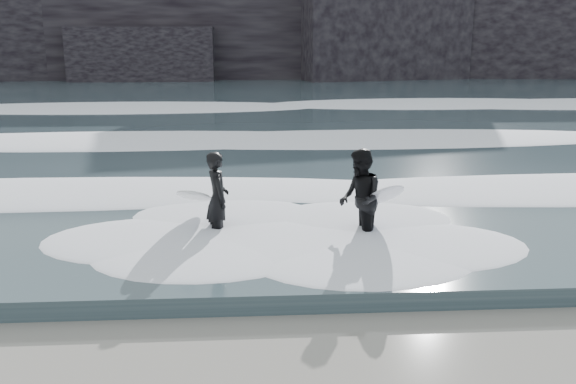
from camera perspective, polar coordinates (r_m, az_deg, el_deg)
name	(u,v)px	position (r m, az deg, el deg)	size (l,w,h in m)	color
sea	(261,101)	(34.24, -2.42, 8.11)	(90.00, 52.00, 0.30)	#34454C
headland	(255,14)	(51.06, -2.95, 15.56)	(70.00, 9.00, 10.00)	black
foam_near	(282,184)	(14.46, -0.53, 0.67)	(60.00, 3.20, 0.20)	white
foam_mid	(270,135)	(21.32, -1.58, 5.13)	(60.00, 4.00, 0.24)	white
foam_far	(263,103)	(30.23, -2.24, 7.87)	(60.00, 4.80, 0.30)	white
surfer_left	(213,198)	(11.59, -6.68, -0.53)	(1.05, 1.97, 1.70)	black
surfer_right	(362,199)	(11.32, 6.60, -0.64)	(1.07, 1.84, 1.79)	black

